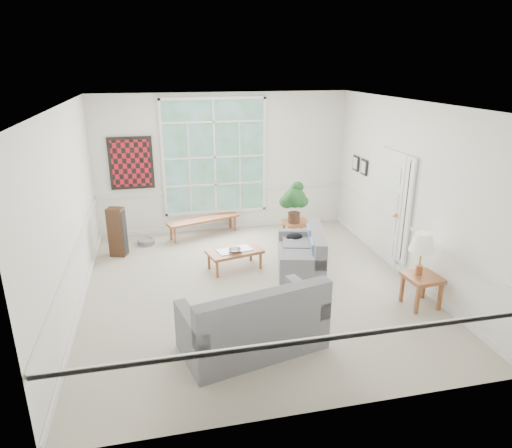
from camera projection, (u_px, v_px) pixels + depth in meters
The scene contains 24 objects.
floor at pixel (253, 287), 7.69m from camera, with size 5.50×6.00×0.01m, color #ACA291.
ceiling at pixel (252, 104), 6.69m from camera, with size 5.50×6.00×0.02m, color white.
wall_back at pixel (224, 163), 9.95m from camera, with size 5.50×0.02×3.00m, color white.
wall_front at pixel (317, 288), 4.43m from camera, with size 5.50×0.02×3.00m, color white.
wall_left at pixel (68, 214), 6.63m from camera, with size 0.02×6.00×3.00m, color white.
wall_right at pixel (410, 192), 7.76m from camera, with size 0.02×6.00×3.00m, color white.
window_back at pixel (215, 157), 9.82m from camera, with size 2.30×0.08×2.40m, color white.
entry_door at pixel (389, 207), 8.45m from camera, with size 0.08×0.90×2.10m, color white.
door_sidelight at pixel (407, 212), 7.84m from camera, with size 0.08×0.26×1.90m, color white.
wall_art at pixel (131, 163), 9.47m from camera, with size 0.90×0.06×1.10m, color #5E1019.
wall_frame_near at pixel (364, 167), 9.34m from camera, with size 0.04×0.26×0.32m, color black.
wall_frame_far at pixel (356, 163), 9.71m from camera, with size 0.04×0.26×0.32m, color black.
loveseat_right at pixel (301, 251), 8.12m from camera, with size 0.77×1.48×0.80m, color slate.
loveseat_front at pixel (252, 315), 5.91m from camera, with size 1.81×0.94×0.98m, color slate.
coffee_table at pixel (235, 259), 8.32m from camera, with size 0.97×0.53×0.36m, color brown.
pewter_bowl at pixel (235, 250), 8.17m from camera, with size 0.29×0.29×0.07m, color gray.
window_bench at pixel (204, 227), 9.94m from camera, with size 1.61×0.31×0.38m, color brown.
end_table at pixel (296, 233), 9.43m from camera, with size 0.49×0.49×0.49m, color brown.
houseplant at pixel (294, 203), 9.16m from camera, with size 0.49×0.49×0.85m, color #1E4D20, non-canonical shape.
side_table at pixel (421, 291), 7.02m from camera, with size 0.50×0.50×0.51m, color brown.
table_lamp at pixel (421, 254), 6.88m from camera, with size 0.39×0.39×0.67m, color white, non-canonical shape.
pet_bed at pixel (146, 241), 9.50m from camera, with size 0.38×0.38×0.11m, color slate.
floor_speaker at pixel (117, 232), 8.81m from camera, with size 0.30×0.24×0.97m, color #3B2314.
cat at pixel (294, 236), 8.59m from camera, with size 0.31×0.22×0.15m, color black.
Camera 1 is at (-1.45, -6.74, 3.57)m, focal length 32.00 mm.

